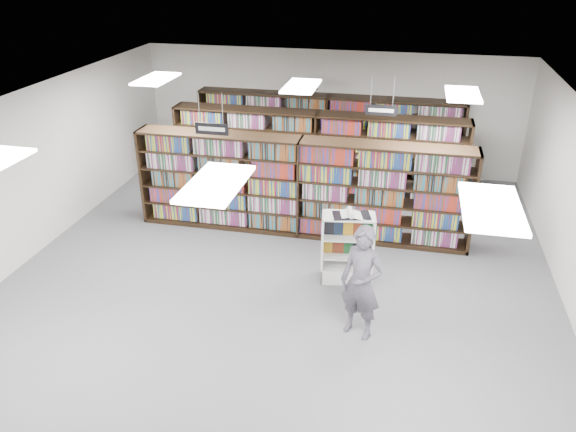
% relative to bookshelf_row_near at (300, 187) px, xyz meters
% --- Properties ---
extents(floor, '(12.00, 12.00, 0.00)m').
position_rel_bookshelf_row_near_xyz_m(floor, '(0.00, -2.00, -1.05)').
color(floor, '#59585E').
rests_on(floor, ground).
extents(ceiling, '(10.00, 12.00, 0.10)m').
position_rel_bookshelf_row_near_xyz_m(ceiling, '(0.00, -2.00, 2.15)').
color(ceiling, white).
rests_on(ceiling, wall_back).
extents(wall_back, '(10.00, 0.10, 3.20)m').
position_rel_bookshelf_row_near_xyz_m(wall_back, '(0.00, 4.00, 0.55)').
color(wall_back, silver).
rests_on(wall_back, ground).
extents(wall_left, '(0.10, 12.00, 3.20)m').
position_rel_bookshelf_row_near_xyz_m(wall_left, '(-5.00, -2.00, 0.55)').
color(wall_left, silver).
rests_on(wall_left, ground).
extents(bookshelf_row_near, '(7.00, 0.60, 2.10)m').
position_rel_bookshelf_row_near_xyz_m(bookshelf_row_near, '(0.00, 0.00, 0.00)').
color(bookshelf_row_near, black).
rests_on(bookshelf_row_near, floor).
extents(bookshelf_row_mid, '(7.00, 0.60, 2.10)m').
position_rel_bookshelf_row_near_xyz_m(bookshelf_row_mid, '(0.00, 2.00, 0.00)').
color(bookshelf_row_mid, black).
rests_on(bookshelf_row_mid, floor).
extents(bookshelf_row_far, '(7.00, 0.60, 2.10)m').
position_rel_bookshelf_row_near_xyz_m(bookshelf_row_far, '(0.00, 3.70, 0.00)').
color(bookshelf_row_far, black).
rests_on(bookshelf_row_far, floor).
extents(aisle_sign_left, '(0.65, 0.02, 0.80)m').
position_rel_bookshelf_row_near_xyz_m(aisle_sign_left, '(-1.50, -1.00, 1.48)').
color(aisle_sign_left, '#B2B2B7').
rests_on(aisle_sign_left, ceiling).
extents(aisle_sign_right, '(0.65, 0.02, 0.80)m').
position_rel_bookshelf_row_near_xyz_m(aisle_sign_right, '(1.50, 1.00, 1.48)').
color(aisle_sign_right, '#B2B2B7').
rests_on(aisle_sign_right, ceiling).
extents(aisle_sign_center, '(0.65, 0.02, 0.80)m').
position_rel_bookshelf_row_near_xyz_m(aisle_sign_center, '(-0.50, 3.00, 1.48)').
color(aisle_sign_center, '#B2B2B7').
rests_on(aisle_sign_center, ceiling).
extents(troffer_front_center, '(0.60, 1.20, 0.04)m').
position_rel_bookshelf_row_near_xyz_m(troffer_front_center, '(0.00, -5.00, 2.11)').
color(troffer_front_center, white).
rests_on(troffer_front_center, ceiling).
extents(troffer_front_right, '(0.60, 1.20, 0.04)m').
position_rel_bookshelf_row_near_xyz_m(troffer_front_right, '(3.00, -5.00, 2.11)').
color(troffer_front_right, white).
rests_on(troffer_front_right, ceiling).
extents(troffer_back_left, '(0.60, 1.20, 0.04)m').
position_rel_bookshelf_row_near_xyz_m(troffer_back_left, '(-3.00, 0.00, 2.11)').
color(troffer_back_left, white).
rests_on(troffer_back_left, ceiling).
extents(troffer_back_center, '(0.60, 1.20, 0.04)m').
position_rel_bookshelf_row_near_xyz_m(troffer_back_center, '(0.00, 0.00, 2.11)').
color(troffer_back_center, white).
rests_on(troffer_back_center, ceiling).
extents(troffer_back_right, '(0.60, 1.20, 0.04)m').
position_rel_bookshelf_row_near_xyz_m(troffer_back_right, '(3.00, 0.00, 2.11)').
color(troffer_back_right, white).
rests_on(troffer_back_right, ceiling).
extents(endcap_display, '(1.00, 0.59, 1.32)m').
position_rel_bookshelf_row_near_xyz_m(endcap_display, '(1.20, -1.65, -0.59)').
color(endcap_display, white).
rests_on(endcap_display, floor).
extents(open_book, '(0.73, 0.53, 0.13)m').
position_rel_bookshelf_row_near_xyz_m(open_book, '(1.25, -1.69, 0.30)').
color(open_book, black).
rests_on(open_book, endcap_display).
extents(shopper, '(0.81, 0.68, 1.88)m').
position_rel_bookshelf_row_near_xyz_m(shopper, '(1.61, -3.24, -0.11)').
color(shopper, '#524E59').
rests_on(shopper, floor).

